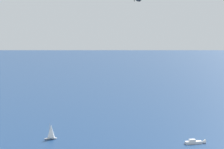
{
  "coord_description": "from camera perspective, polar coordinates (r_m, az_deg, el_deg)",
  "views": [
    {
      "loc": [
        8.19,
        -151.61,
        52.95
      ],
      "look_at": [
        -0.23,
        -1.32,
        36.88
      ],
      "focal_mm": 72.93,
      "sensor_mm": 36.0,
      "label": 1
    }
  ],
  "objects": [
    {
      "name": "motorboat_trailing",
      "position": [
        211.16,
        10.51,
        -8.32
      ],
      "size": [
        9.8,
        4.8,
        2.76
      ],
      "color": "white",
      "rests_on": "ground_plane"
    },
    {
      "name": "sailboat_outer_ring_a",
      "position": [
        216.62,
        -7.65,
        -7.12
      ],
      "size": [
        6.39,
        4.17,
        7.94
      ],
      "color": "white",
      "rests_on": "ground_plane"
    }
  ]
}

